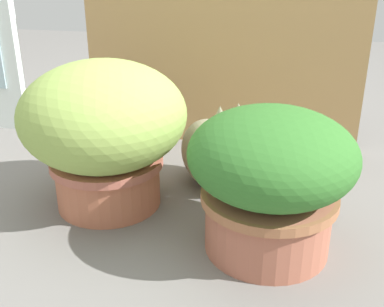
% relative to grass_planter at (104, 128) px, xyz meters
% --- Properties ---
extents(ground_plane, '(6.00, 6.00, 0.00)m').
position_rel_grass_planter_xyz_m(ground_plane, '(0.14, -0.00, -0.24)').
color(ground_plane, slate).
extents(cardboard_backdrop, '(1.05, 0.03, 0.73)m').
position_rel_grass_planter_xyz_m(cardboard_backdrop, '(0.25, 0.57, 0.12)').
color(cardboard_backdrop, tan).
rests_on(cardboard_backdrop, ground).
extents(grass_planter, '(0.48, 0.48, 0.44)m').
position_rel_grass_planter_xyz_m(grass_planter, '(0.00, 0.00, 0.00)').
color(grass_planter, '#BC6B4C').
rests_on(grass_planter, ground).
extents(leafy_planter, '(0.41, 0.41, 0.38)m').
position_rel_grass_planter_xyz_m(leafy_planter, '(0.48, -0.14, -0.04)').
color(leafy_planter, '#AC634C').
rests_on(leafy_planter, ground).
extents(cat, '(0.29, 0.37, 0.32)m').
position_rel_grass_planter_xyz_m(cat, '(0.29, 0.17, -0.12)').
color(cat, gray).
rests_on(cat, ground).
extents(mushroom_ornament_red, '(0.08, 0.08, 0.11)m').
position_rel_grass_planter_xyz_m(mushroom_ornament_red, '(-0.03, -0.06, -0.16)').
color(mushroom_ornament_red, silver).
rests_on(mushroom_ornament_red, ground).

